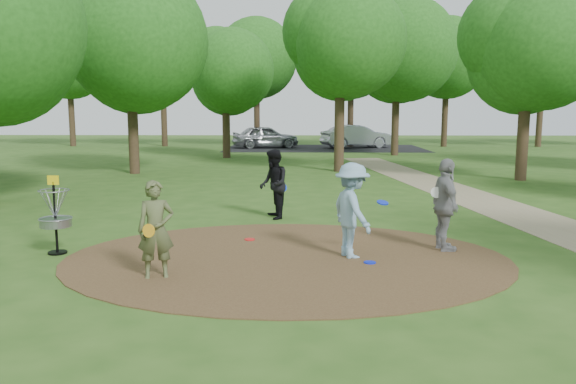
{
  "coord_description": "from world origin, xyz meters",
  "views": [
    {
      "loc": [
        0.25,
        -10.29,
        2.81
      ],
      "look_at": [
        0.0,
        1.2,
        1.1
      ],
      "focal_mm": 35.0,
      "sensor_mm": 36.0,
      "label": 1
    }
  ],
  "objects": [
    {
      "name": "ground",
      "position": [
        0.0,
        0.0,
        0.0
      ],
      "size": [
        100.0,
        100.0,
        0.0
      ],
      "primitive_type": "plane",
      "color": "#2D5119",
      "rests_on": "ground"
    },
    {
      "name": "dirt_clearing",
      "position": [
        0.0,
        0.0,
        0.01
      ],
      "size": [
        8.4,
        8.4,
        0.02
      ],
      "primitive_type": "cylinder",
      "color": "#47301C",
      "rests_on": "ground"
    },
    {
      "name": "parking_lot",
      "position": [
        2.0,
        30.0,
        0.0
      ],
      "size": [
        14.0,
        8.0,
        0.01
      ],
      "primitive_type": "cube",
      "color": "black",
      "rests_on": "ground"
    },
    {
      "name": "player_observer_with_disc",
      "position": [
        -2.14,
        -1.24,
        0.82
      ],
      "size": [
        0.68,
        0.6,
        1.65
      ],
      "color": "#505833",
      "rests_on": "ground"
    },
    {
      "name": "player_throwing_with_disc",
      "position": [
        1.23,
        0.14,
        0.91
      ],
      "size": [
        1.26,
        1.34,
        1.81
      ],
      "color": "#81A8C1",
      "rests_on": "ground"
    },
    {
      "name": "player_walking_with_disc",
      "position": [
        -0.43,
        3.93,
        0.9
      ],
      "size": [
        0.86,
        1.0,
        1.79
      ],
      "color": "black",
      "rests_on": "ground"
    },
    {
      "name": "player_waiting_with_disc",
      "position": [
        3.12,
        0.68,
        0.92
      ],
      "size": [
        0.6,
        1.13,
        1.85
      ],
      "color": "gray",
      "rests_on": "ground"
    },
    {
      "name": "disc_ground_blue",
      "position": [
        1.53,
        -0.32,
        0.03
      ],
      "size": [
        0.22,
        0.22,
        0.02
      ],
      "primitive_type": "cylinder",
      "color": "#0C1DD7",
      "rests_on": "dirt_clearing"
    },
    {
      "name": "disc_ground_red",
      "position": [
        -0.83,
        1.46,
        0.03
      ],
      "size": [
        0.22,
        0.22,
        0.02
      ],
      "primitive_type": "cylinder",
      "color": "red",
      "rests_on": "dirt_clearing"
    },
    {
      "name": "car_left",
      "position": [
        -2.26,
        30.33,
        0.81
      ],
      "size": [
        5.09,
        3.07,
        1.62
      ],
      "primitive_type": "imported",
      "rotation": [
        0.0,
        0.0,
        1.83
      ],
      "color": "#9A9BA1",
      "rests_on": "ground"
    },
    {
      "name": "car_right",
      "position": [
        4.31,
        30.46,
        0.83
      ],
      "size": [
        5.32,
        3.26,
        1.65
      ],
      "primitive_type": "imported",
      "rotation": [
        0.0,
        0.0,
        1.9
      ],
      "color": "#A1A1A9",
      "rests_on": "ground"
    },
    {
      "name": "disc_golf_basket",
      "position": [
        -4.5,
        0.3,
        0.87
      ],
      "size": [
        0.63,
        0.63,
        1.54
      ],
      "color": "black",
      "rests_on": "ground"
    },
    {
      "name": "tree_ring",
      "position": [
        1.86,
        9.32,
        5.21
      ],
      "size": [
        37.67,
        45.39,
        9.15
      ],
      "color": "#332316",
      "rests_on": "ground"
    }
  ]
}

